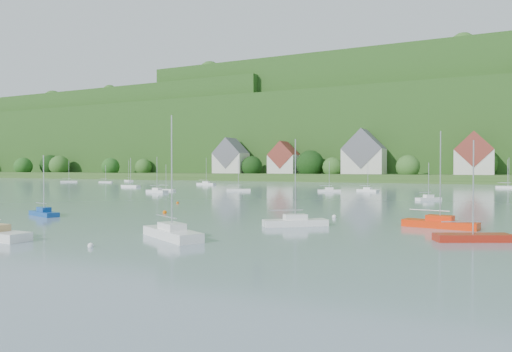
# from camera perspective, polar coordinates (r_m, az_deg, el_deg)

# --- Properties ---
(far_shore_strip) EXTENTS (600.00, 60.00, 3.00)m
(far_shore_strip) POSITION_cam_1_polar(r_m,az_deg,el_deg) (208.19, 12.16, -0.12)
(far_shore_strip) COLOR #2D4D1C
(far_shore_strip) RESTS_ON ground
(forested_ridge) EXTENTS (620.00, 181.22, 69.89)m
(forested_ridge) POSITION_cam_1_polar(r_m,az_deg,el_deg) (275.77, 15.60, 4.58)
(forested_ridge) COLOR #1A4215
(forested_ridge) RESTS_ON ground
(village_building_0) EXTENTS (14.00, 10.40, 16.00)m
(village_building_0) POSITION_cam_1_polar(r_m,az_deg,el_deg) (215.93, -3.02, 2.06)
(village_building_0) COLOR silver
(village_building_0) RESTS_ON far_shore_strip
(village_building_1) EXTENTS (12.00, 9.36, 14.00)m
(village_building_1) POSITION_cam_1_polar(r_m,az_deg,el_deg) (206.94, 3.34, 1.90)
(village_building_1) COLOR silver
(village_building_1) RESTS_ON far_shore_strip
(village_building_2) EXTENTS (16.00, 11.44, 18.00)m
(village_building_2) POSITION_cam_1_polar(r_m,az_deg,el_deg) (195.38, 12.77, 2.37)
(village_building_2) COLOR silver
(village_building_2) RESTS_ON far_shore_strip
(village_building_3) EXTENTS (13.00, 10.40, 15.50)m
(village_building_3) POSITION_cam_1_polar(r_m,az_deg,el_deg) (188.46, 24.58, 2.10)
(village_building_3) COLOR silver
(village_building_3) RESTS_ON far_shore_strip
(near_sailboat_1) EXTENTS (5.32, 2.98, 6.92)m
(near_sailboat_1) POSITION_cam_1_polar(r_m,az_deg,el_deg) (59.63, -23.99, -3.99)
(near_sailboat_1) COLOR #124595
(near_sailboat_1) RESTS_ON ground
(near_sailboat_3) EXTENTS (5.85, 5.03, 8.18)m
(near_sailboat_3) POSITION_cam_1_polar(r_m,az_deg,el_deg) (45.37, 4.71, -5.41)
(near_sailboat_3) COLOR white
(near_sailboat_3) RESTS_ON ground
(near_sailboat_4) EXTENTS (7.12, 5.28, 9.56)m
(near_sailboat_4) POSITION_cam_1_polar(r_m,az_deg,el_deg) (37.90, -10.01, -6.62)
(near_sailboat_4) COLOR white
(near_sailboat_4) RESTS_ON ground
(near_sailboat_5) EXTENTS (6.78, 3.01, 8.85)m
(near_sailboat_5) POSITION_cam_1_polar(r_m,az_deg,el_deg) (46.89, 21.11, -5.24)
(near_sailboat_5) COLOR red
(near_sailboat_5) RESTS_ON ground
(near_sailboat_7) EXTENTS (5.71, 3.89, 7.56)m
(near_sailboat_7) POSITION_cam_1_polar(r_m,az_deg,el_deg) (39.38, 24.47, -6.62)
(near_sailboat_7) COLOR #9D1F10
(near_sailboat_7) RESTS_ON ground
(mooring_buoy_1) EXTENTS (0.40, 0.40, 0.40)m
(mooring_buoy_1) POSITION_cam_1_polar(r_m,az_deg,el_deg) (35.20, -19.14, -8.04)
(mooring_buoy_1) COLOR white
(mooring_buoy_1) RESTS_ON ground
(mooring_buoy_2) EXTENTS (0.50, 0.50, 0.50)m
(mooring_buoy_2) POSITION_cam_1_polar(r_m,az_deg,el_deg) (58.36, -10.84, -4.42)
(mooring_buoy_2) COLOR #F86200
(mooring_buoy_2) RESTS_ON ground
(mooring_buoy_3) EXTENTS (0.39, 0.39, 0.39)m
(mooring_buoy_3) POSITION_cam_1_polar(r_m,az_deg,el_deg) (74.39, -9.34, -3.25)
(mooring_buoy_3) COLOR #F86200
(mooring_buoy_3) RESTS_ON ground
(mooring_buoy_4) EXTENTS (0.46, 0.46, 0.46)m
(mooring_buoy_4) POSITION_cam_1_polar(r_m,az_deg,el_deg) (53.09, 9.31, -4.96)
(mooring_buoy_4) COLOR white
(mooring_buoy_4) RESTS_ON ground
(far_sailboat_cluster) EXTENTS (196.29, 67.91, 8.71)m
(far_sailboat_cluster) POSITION_cam_1_polar(r_m,az_deg,el_deg) (128.07, 3.67, -1.30)
(far_sailboat_cluster) COLOR white
(far_sailboat_cluster) RESTS_ON ground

